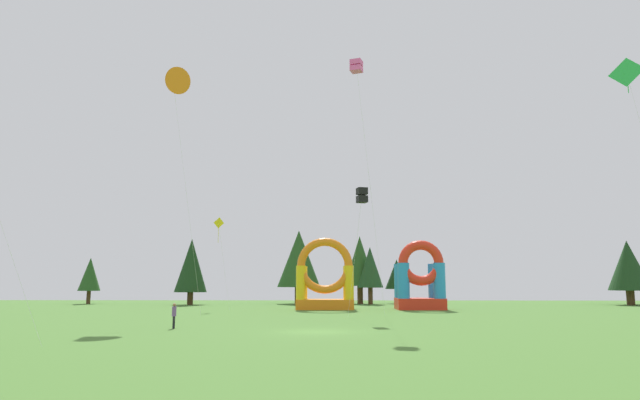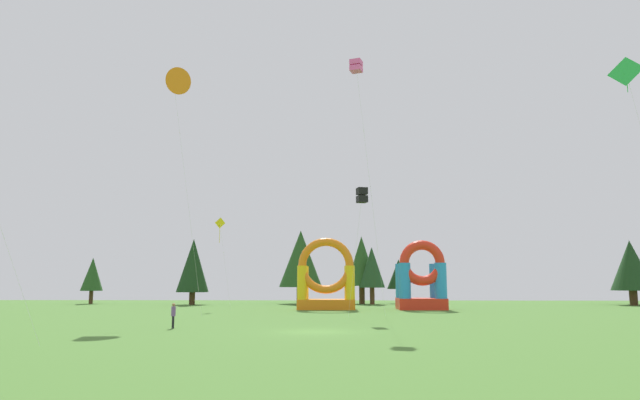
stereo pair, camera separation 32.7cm
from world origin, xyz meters
name	(u,v)px [view 1 (the left image)]	position (x,y,z in m)	size (l,w,h in m)	color
ground_plane	(315,332)	(0.00, 0.00, 0.00)	(120.00, 120.00, 0.00)	#47752D
kite_pink_box	(356,67)	(2.91, 7.95, 19.46)	(3.12, 8.22, 19.96)	#EA599E
kite_green_diamond	(628,76)	(17.48, -3.40, 14.20)	(1.38, 4.26, 14.92)	green
kite_black_box	(362,195)	(3.36, 10.73, 9.77)	(1.59, 4.21, 10.38)	black
kite_yellow_diamond	(218,224)	(-11.48, 26.83, 9.17)	(1.95, 0.75, 9.70)	yellow
kite_orange_delta	(173,81)	(-13.00, 13.25, 20.40)	(4.33, 3.92, 21.78)	orange
person_near_camera	(174,313)	(-8.96, 2.00, 0.93)	(0.37, 0.37, 1.57)	black
inflatable_red_slide	(325,283)	(0.11, 27.50, 2.81)	(6.16, 3.87, 7.65)	orange
inflatable_blue_arch	(420,284)	(10.39, 27.92, 2.76)	(5.09, 4.57, 7.37)	red
tree_row_0	(90,274)	(-32.63, 43.50, 4.00)	(2.96, 2.96, 6.31)	#4C331E
tree_row_1	(191,266)	(-17.81, 40.47, 5.12)	(4.24, 4.24, 8.66)	#4C331E
tree_row_2	(299,259)	(-3.79, 44.25, 6.13)	(5.95, 5.95, 10.08)	#4C331E
tree_row_3	(360,261)	(4.67, 44.54, 5.82)	(4.30, 4.30, 9.29)	#4C331E
tree_row_4	(370,267)	(5.95, 42.61, 4.90)	(3.49, 3.49, 7.68)	#4C331E
tree_row_5	(397,274)	(9.90, 45.95, 4.01)	(3.31, 3.31, 6.11)	#4C331E
tree_row_6	(628,266)	(39.10, 40.15, 5.06)	(5.21, 5.21, 8.30)	#4C331E
tree_row_7	(627,272)	(40.81, 43.98, 4.35)	(3.43, 3.43, 6.47)	#4C331E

